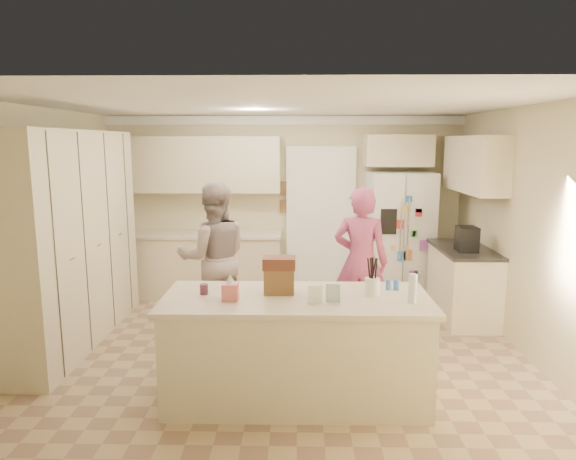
{
  "coord_description": "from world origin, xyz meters",
  "views": [
    {
      "loc": [
        0.21,
        -5.31,
        2.23
      ],
      "look_at": [
        0.1,
        0.35,
        1.25
      ],
      "focal_mm": 32.0,
      "sensor_mm": 36.0,
      "label": 1
    }
  ],
  "objects_px": {
    "utensil_crock": "(372,287)",
    "dollhouse_body": "(279,281)",
    "coffee_maker": "(467,239)",
    "teen_girl": "(361,261)",
    "island_base": "(296,350)",
    "tissue_box": "(230,292)",
    "refrigerator": "(399,235)",
    "teen_boy": "(214,257)"
  },
  "relations": [
    {
      "from": "utensil_crock",
      "to": "dollhouse_body",
      "type": "height_order",
      "value": "dollhouse_body"
    },
    {
      "from": "coffee_maker",
      "to": "teen_girl",
      "type": "height_order",
      "value": "teen_girl"
    },
    {
      "from": "island_base",
      "to": "utensil_crock",
      "type": "relative_size",
      "value": 14.67
    },
    {
      "from": "island_base",
      "to": "tissue_box",
      "type": "xyz_separation_m",
      "value": [
        -0.55,
        -0.1,
        0.56
      ]
    },
    {
      "from": "refrigerator",
      "to": "teen_boy",
      "type": "height_order",
      "value": "refrigerator"
    },
    {
      "from": "coffee_maker",
      "to": "teen_boy",
      "type": "relative_size",
      "value": 0.17
    },
    {
      "from": "coffee_maker",
      "to": "island_base",
      "type": "xyz_separation_m",
      "value": [
        -2.05,
        -1.9,
        -0.63
      ]
    },
    {
      "from": "refrigerator",
      "to": "island_base",
      "type": "relative_size",
      "value": 0.82
    },
    {
      "from": "island_base",
      "to": "utensil_crock",
      "type": "bearing_deg",
      "value": 4.4
    },
    {
      "from": "refrigerator",
      "to": "tissue_box",
      "type": "height_order",
      "value": "refrigerator"
    },
    {
      "from": "utensil_crock",
      "to": "dollhouse_body",
      "type": "xyz_separation_m",
      "value": [
        -0.8,
        0.05,
        0.04
      ]
    },
    {
      "from": "utensil_crock",
      "to": "refrigerator",
      "type": "bearing_deg",
      "value": 74.96
    },
    {
      "from": "island_base",
      "to": "dollhouse_body",
      "type": "height_order",
      "value": "dollhouse_body"
    },
    {
      "from": "coffee_maker",
      "to": "teen_girl",
      "type": "distance_m",
      "value": 1.37
    },
    {
      "from": "coffee_maker",
      "to": "island_base",
      "type": "height_order",
      "value": "coffee_maker"
    },
    {
      "from": "refrigerator",
      "to": "teen_boy",
      "type": "bearing_deg",
      "value": -152.58
    },
    {
      "from": "island_base",
      "to": "dollhouse_body",
      "type": "relative_size",
      "value": 8.46
    },
    {
      "from": "island_base",
      "to": "teen_boy",
      "type": "bearing_deg",
      "value": 120.48
    },
    {
      "from": "teen_girl",
      "to": "refrigerator",
      "type": "bearing_deg",
      "value": -101.13
    },
    {
      "from": "teen_boy",
      "to": "coffee_maker",
      "type": "bearing_deg",
      "value": 170.42
    },
    {
      "from": "coffee_maker",
      "to": "teen_boy",
      "type": "distance_m",
      "value": 3.04
    },
    {
      "from": "refrigerator",
      "to": "teen_boy",
      "type": "distance_m",
      "value": 2.84
    },
    {
      "from": "teen_boy",
      "to": "utensil_crock",
      "type": "bearing_deg",
      "value": 121.21
    },
    {
      "from": "coffee_maker",
      "to": "teen_girl",
      "type": "xyz_separation_m",
      "value": [
        -1.31,
        -0.32,
        -0.21
      ]
    },
    {
      "from": "teen_girl",
      "to": "coffee_maker",
      "type": "bearing_deg",
      "value": -151.65
    },
    {
      "from": "refrigerator",
      "to": "teen_boy",
      "type": "xyz_separation_m",
      "value": [
        -2.45,
        -1.44,
        -0.02
      ]
    },
    {
      "from": "utensil_crock",
      "to": "tissue_box",
      "type": "xyz_separation_m",
      "value": [
        -1.2,
        -0.15,
        -0.0
      ]
    },
    {
      "from": "utensil_crock",
      "to": "island_base",
      "type": "bearing_deg",
      "value": -175.6
    },
    {
      "from": "teen_boy",
      "to": "teen_girl",
      "type": "distance_m",
      "value": 1.72
    },
    {
      "from": "refrigerator",
      "to": "coffee_maker",
      "type": "bearing_deg",
      "value": -67.25
    },
    {
      "from": "utensil_crock",
      "to": "tissue_box",
      "type": "relative_size",
      "value": 1.07
    },
    {
      "from": "coffee_maker",
      "to": "island_base",
      "type": "bearing_deg",
      "value": -137.17
    },
    {
      "from": "utensil_crock",
      "to": "tissue_box",
      "type": "distance_m",
      "value": 1.21
    },
    {
      "from": "tissue_box",
      "to": "dollhouse_body",
      "type": "distance_m",
      "value": 0.45
    },
    {
      "from": "tissue_box",
      "to": "teen_girl",
      "type": "relative_size",
      "value": 0.08
    },
    {
      "from": "refrigerator",
      "to": "utensil_crock",
      "type": "height_order",
      "value": "refrigerator"
    },
    {
      "from": "island_base",
      "to": "dollhouse_body",
      "type": "distance_m",
      "value": 0.62
    },
    {
      "from": "island_base",
      "to": "teen_girl",
      "type": "xyz_separation_m",
      "value": [
        0.74,
        1.58,
        0.42
      ]
    },
    {
      "from": "utensil_crock",
      "to": "dollhouse_body",
      "type": "relative_size",
      "value": 0.58
    },
    {
      "from": "island_base",
      "to": "coffee_maker",
      "type": "bearing_deg",
      "value": 42.83
    },
    {
      "from": "dollhouse_body",
      "to": "utensil_crock",
      "type": "bearing_deg",
      "value": -3.58
    },
    {
      "from": "island_base",
      "to": "teen_boy",
      "type": "distance_m",
      "value": 1.98
    }
  ]
}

